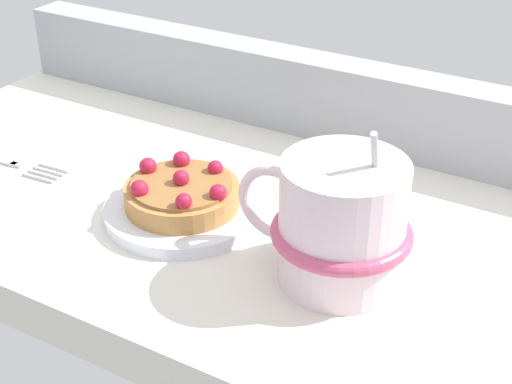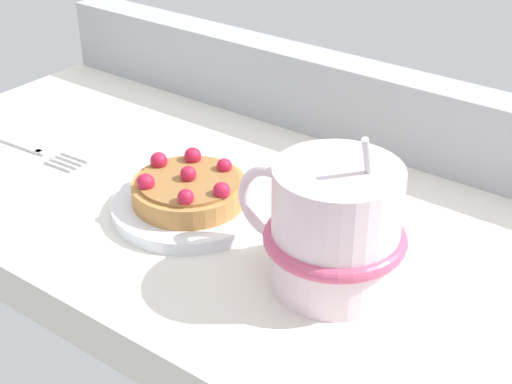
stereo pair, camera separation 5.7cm
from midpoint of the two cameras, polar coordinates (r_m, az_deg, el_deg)
ground_plane at (r=65.55cm, az=3.06°, el=-2.87°), size 78.35×37.19×3.86cm
window_rail_back at (r=75.50cm, az=10.24°, el=6.44°), size 76.78×4.21×7.91cm
dessert_plate at (r=63.98cm, az=-2.46°, el=-1.17°), size 13.24×13.24×1.11cm
raspberry_tart at (r=63.10cm, az=-2.51°, el=0.20°), size 9.60×9.60×3.25cm
coffee_mug at (r=54.00cm, az=8.90°, el=-2.83°), size 13.78×10.35×12.54cm
dessert_fork at (r=77.78cm, az=-15.61°, el=3.53°), size 17.76×2.65×0.60cm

